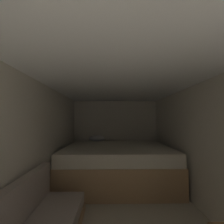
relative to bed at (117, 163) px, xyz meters
name	(u,v)px	position (x,y,z in m)	size (l,w,h in m)	color
ground_plane	(122,222)	(0.00, -1.41, -0.41)	(6.85, 6.85, 0.00)	#B2A893
wall_back	(115,134)	(0.00, 1.03, 0.60)	(2.62, 0.05, 2.02)	beige
wall_left	(32,149)	(-1.28, -1.41, 0.60)	(0.05, 4.85, 2.02)	beige
wall_right	(209,149)	(1.29, -1.41, 0.60)	(0.05, 4.85, 2.02)	beige
ceiling_slab	(121,78)	(0.00, -1.41, 1.63)	(2.62, 4.85, 0.05)	white
bed	(117,163)	(0.00, 0.00, 0.00)	(2.40, 1.93, 0.99)	tan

